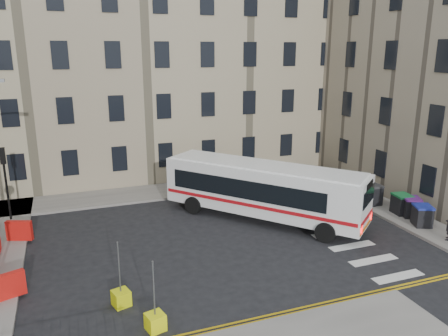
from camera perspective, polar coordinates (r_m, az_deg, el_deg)
ground at (r=22.95m, az=3.98°, el=-8.81°), size 120.00×120.00×0.00m
pavement_north at (r=29.29m, az=-13.95°, el=-3.67°), size 36.00×3.20×0.15m
pavement_east at (r=30.53m, az=16.42°, el=-3.07°), size 2.40×26.00×0.15m
terrace_north at (r=34.60m, az=-17.96°, el=13.33°), size 38.30×10.80×17.20m
traffic_light_nw at (r=26.55m, az=-26.72°, el=-0.52°), size 0.28×0.22×4.10m
roadworks_barriers at (r=21.61m, az=-27.14°, el=-10.25°), size 1.66×6.26×1.00m
bus at (r=24.55m, az=5.09°, el=-2.69°), size 9.31×10.47×3.12m
wheelie_bin_a at (r=25.86m, az=24.47°, el=-5.66°), size 1.21×1.29×1.13m
wheelie_bin_b at (r=26.98m, az=23.22°, el=-4.68°), size 1.23×1.30×1.13m
wheelie_bin_c at (r=27.24m, az=22.19°, el=-4.36°), size 1.03×1.15×1.15m
wheelie_bin_d at (r=28.23m, az=18.69°, el=-3.25°), size 0.99×1.13×1.24m
wheelie_bin_e at (r=29.41m, az=17.24°, el=-2.50°), size 1.02×1.14×1.13m
bollard_yellow at (r=17.54m, az=-13.28°, el=-16.21°), size 0.74×0.74×0.60m
bollard_chevron at (r=16.04m, az=-8.96°, el=-19.24°), size 0.73×0.73×0.60m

